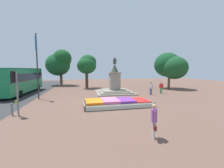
{
  "coord_description": "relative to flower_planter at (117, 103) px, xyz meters",
  "views": [
    {
      "loc": [
        -1.89,
        -14.2,
        3.39
      ],
      "look_at": [
        1.32,
        2.75,
        1.68
      ],
      "focal_mm": 24.0,
      "sensor_mm": 36.0,
      "label": 1
    }
  ],
  "objects": [
    {
      "name": "kerb_bollard_mid_a",
      "position": [
        -8.11,
        -1.39,
        0.22
      ],
      "size": [
        0.15,
        0.15,
        0.96
      ],
      "color": "slate",
      "rests_on": "ground_plane"
    },
    {
      "name": "pedestrian_near_planter",
      "position": [
        5.79,
        5.15,
        0.69
      ],
      "size": [
        0.38,
        0.5,
        1.69
      ],
      "color": "#264CA5",
      "rests_on": "ground_plane"
    },
    {
      "name": "statue_monument",
      "position": [
        1.38,
        7.62,
        0.7
      ],
      "size": [
        5.31,
        5.31,
        5.04
      ],
      "color": "gray",
      "rests_on": "ground_plane"
    },
    {
      "name": "pedestrian_with_handbag",
      "position": [
        0.36,
        -6.65,
        0.7
      ],
      "size": [
        0.33,
        0.72,
        1.73
      ],
      "color": "beige",
      "rests_on": "ground_plane"
    },
    {
      "name": "park_tree_behind_statue",
      "position": [
        11.86,
        10.45,
        3.63
      ],
      "size": [
        5.18,
        5.3,
        6.28
      ],
      "color": "brown",
      "rests_on": "ground_plane"
    },
    {
      "name": "traffic_light_near_crossing",
      "position": [
        -7.75,
        -1.55,
        1.98
      ],
      "size": [
        0.42,
        0.3,
        3.26
      ],
      "color": "slate",
      "rests_on": "ground_plane"
    },
    {
      "name": "pedestrian_crossing_plaza",
      "position": [
        7.66,
        5.88,
        0.64
      ],
      "size": [
        0.41,
        0.47,
        1.6
      ],
      "color": "#338C4C",
      "rests_on": "ground_plane"
    },
    {
      "name": "banner_pole",
      "position": [
        -7.98,
        4.69,
        3.53
      ],
      "size": [
        0.14,
        0.56,
        7.26
      ],
      "color": "#2D2D33",
      "rests_on": "ground_plane"
    },
    {
      "name": "ground_plane",
      "position": [
        -1.06,
        1.01,
        -0.28
      ],
      "size": [
        74.12,
        74.12,
        0.0
      ],
      "primitive_type": "plane",
      "color": "brown"
    },
    {
      "name": "park_tree_far_right",
      "position": [
        -2.29,
        13.86,
        3.99
      ],
      "size": [
        3.41,
        3.71,
        5.96
      ],
      "color": "#4C3823",
      "rests_on": "ground_plane"
    },
    {
      "name": "flower_planter",
      "position": [
        0.0,
        0.0,
        0.0
      ],
      "size": [
        6.36,
        2.93,
        0.65
      ],
      "color": "#38281C",
      "rests_on": "ground_plane"
    },
    {
      "name": "city_bus",
      "position": [
        -11.43,
        9.2,
        1.74
      ],
      "size": [
        2.7,
        10.79,
        3.53
      ],
      "color": "#197A47",
      "rests_on": "ground_plane"
    },
    {
      "name": "park_tree_far_left",
      "position": [
        -7.92,
        19.71,
        4.36
      ],
      "size": [
        5.3,
        5.03,
        7.4
      ],
      "color": "brown",
      "rests_on": "ground_plane"
    }
  ]
}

